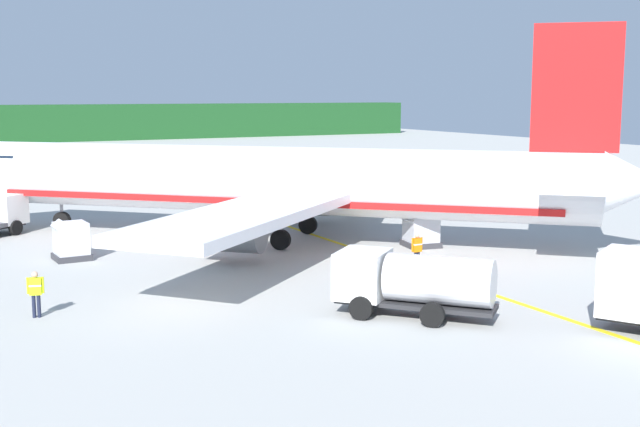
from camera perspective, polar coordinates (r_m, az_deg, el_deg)
airliner_foreground at (r=46.21m, az=-2.89°, el=2.23°), size 32.72×31.62×11.90m
service_truck_pushback at (r=30.88m, az=6.42°, el=-4.70°), size 5.41×5.75×2.40m
cargo_container_near at (r=43.06m, az=-17.11°, el=-1.86°), size 1.82×1.82×2.05m
cargo_container_mid at (r=45.02m, az=7.08°, el=-1.23°), size 2.07×2.07×1.85m
crew_loader_left at (r=39.03m, az=6.83°, el=-2.43°), size 0.63×0.24×1.79m
crew_loader_right at (r=32.45m, az=-19.35°, el=-5.11°), size 0.61×0.35×1.78m
apron_guide_line at (r=43.88m, az=2.76°, el=-2.58°), size 0.30×60.00×0.01m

